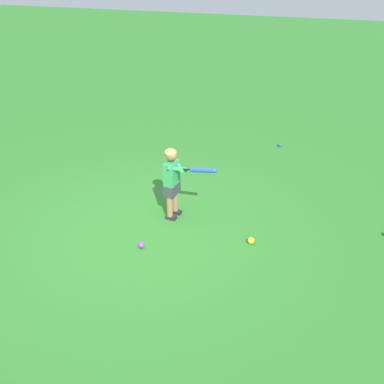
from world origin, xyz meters
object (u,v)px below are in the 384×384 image
object	(u,v)px
play_ball_center_lawn	(251,240)
play_ball_far_right	(141,245)
child_batter	(174,177)
play_ball_midfield	(280,145)

from	to	relation	value
play_ball_center_lawn	play_ball_far_right	world-z (taller)	play_ball_center_lawn
child_batter	play_ball_midfield	world-z (taller)	child_batter
play_ball_center_lawn	play_ball_midfield	distance (m)	3.40
play_ball_far_right	play_ball_midfield	distance (m)	4.13
child_batter	play_ball_far_right	bearing A→B (deg)	-11.73
play_ball_midfield	play_ball_far_right	bearing A→B (deg)	-19.56
play_ball_midfield	play_ball_center_lawn	bearing A→B (deg)	0.02
child_batter	play_ball_midfield	xyz separation A→B (m)	(-3.02, 1.20, -0.61)
play_ball_center_lawn	play_ball_midfield	size ratio (longest dim) A/B	1.23
child_batter	play_ball_center_lawn	bearing A→B (deg)	72.79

